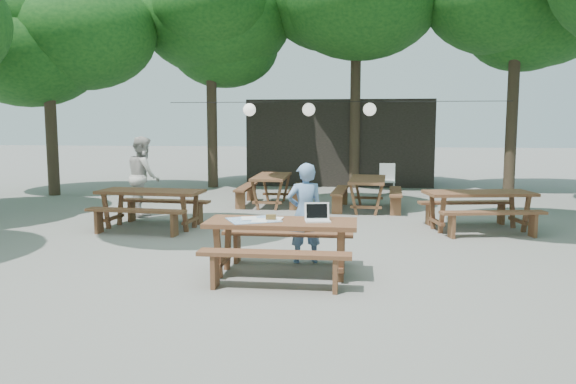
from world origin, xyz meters
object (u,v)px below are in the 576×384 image
Objects in this scene: second_person at (144,176)px; plastic_chair at (387,186)px; woman at (305,213)px; picnic_table_nw at (151,209)px; main_picnic_table at (281,247)px.

second_person is 6.98m from plastic_chair.
picnic_table_nw is at bearing -53.61° from woman.
second_person is at bearing 120.38° from picnic_table_nw.
plastic_chair is at bearing -80.53° from second_person.
main_picnic_table is 1.14× the size of second_person.
woman is (3.23, -2.30, 0.35)m from picnic_table_nw.
picnic_table_nw is 1.40× the size of woman.
second_person is at bearing -140.81° from plastic_chair.
plastic_chair is (5.54, 4.21, -0.62)m from second_person.
woman is 5.48m from second_person.
second_person reaches higher than picnic_table_nw.
picnic_table_nw is 3.98m from woman.
picnic_table_nw is (-2.99, 3.08, 0.00)m from main_picnic_table.
main_picnic_table is 4.29m from picnic_table_nw.
woman is 1.63× the size of plastic_chair.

